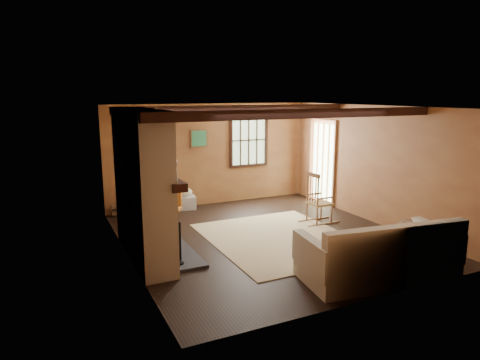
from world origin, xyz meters
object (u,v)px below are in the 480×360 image
sofa (380,258)px  rocking_chair (318,202)px  fireplace (144,191)px  armchair (160,201)px  laundry_basket (184,203)px

sofa → rocking_chair: bearing=80.8°
fireplace → armchair: bearing=69.9°
rocking_chair → armchair: size_ratio=1.44×
fireplace → sofa: (2.84, -2.30, -0.78)m
rocking_chair → armchair: 3.39m
laundry_basket → armchair: armchair is taller
fireplace → armchair: 2.48m
fireplace → laundry_basket: (1.48, 2.55, -0.95)m
rocking_chair → sofa: size_ratio=0.45×
sofa → laundry_basket: (-1.37, 4.86, -0.17)m
fireplace → rocking_chair: bearing=5.5°
laundry_basket → rocking_chair: bearing=-45.5°
sofa → laundry_basket: size_ratio=4.71×
fireplace → armchair: (0.81, 2.21, -0.77)m
sofa → armchair: size_ratio=3.19×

